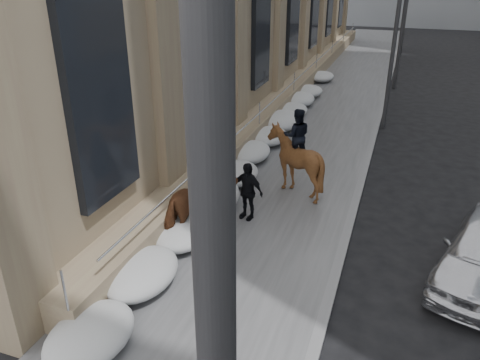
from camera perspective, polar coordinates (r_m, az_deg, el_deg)
name	(u,v)px	position (r m, az deg, el deg)	size (l,w,h in m)	color
ground	(202,303)	(10.66, -4.71, -14.76)	(140.00, 140.00, 0.00)	black
sidewalk	(301,148)	(19.02, 7.50, 3.84)	(5.00, 80.00, 0.12)	#4B4B4E
curb	(368,156)	(18.71, 15.36, 2.79)	(0.24, 80.00, 0.12)	slate
streetlight_mid	(393,23)	(21.58, 18.12, 17.74)	(1.71, 0.24, 8.00)	#2D2D30
traffic_signal	(387,18)	(29.62, 17.43, 18.28)	(4.10, 0.22, 6.00)	#2D2D30
snow_bank	(254,151)	(17.49, 1.67, 3.60)	(1.70, 18.10, 0.76)	silver
mounted_horse_left	(200,201)	(12.36, -4.94, -2.60)	(1.62, 2.35, 2.58)	#4C2A16
mounted_horse_right	(295,158)	(14.78, 6.70, 2.70)	(2.18, 2.32, 2.71)	#4D2D16
pedestrian	(247,191)	(13.20, 0.88, -1.33)	(1.00, 0.42, 1.70)	black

